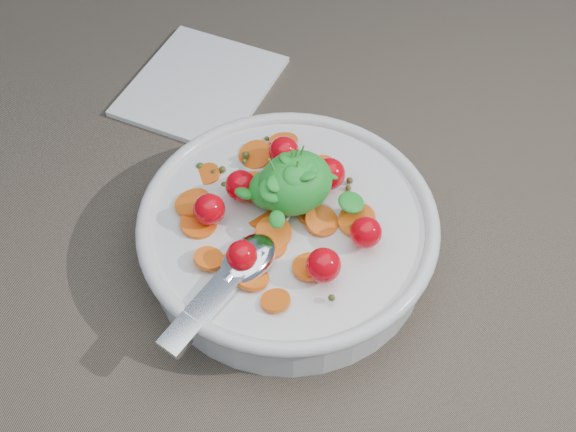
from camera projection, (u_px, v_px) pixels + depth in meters
ground at (248, 250)px, 0.63m from camera, size 6.00×6.00×0.00m
bowl at (288, 232)px, 0.61m from camera, size 0.27×0.25×0.11m
napkin at (201, 86)px, 0.76m from camera, size 0.20×0.19×0.01m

